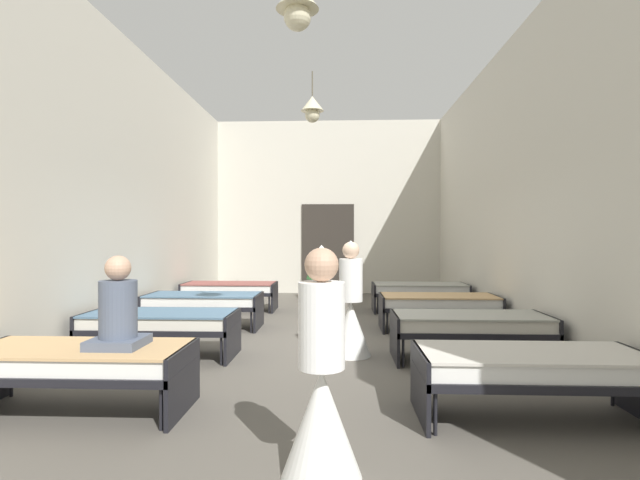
{
  "coord_description": "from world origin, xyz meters",
  "views": [
    {
      "loc": [
        0.35,
        -6.91,
        1.54
      ],
      "look_at": [
        0.0,
        1.02,
        1.48
      ],
      "focal_mm": 26.71,
      "sensor_mm": 36.0,
      "label": 1
    }
  ],
  "objects_px": {
    "bed_right_row_1": "(470,325)",
    "bed_right_row_3": "(419,290)",
    "patient_seated_primary": "(118,313)",
    "nurse_mid_aisle": "(322,395)",
    "potted_plant": "(316,271)",
    "bed_left_row_2": "(204,302)",
    "bed_left_row_1": "(161,323)",
    "bed_right_row_2": "(438,303)",
    "bed_left_row_3": "(230,289)",
    "bed_right_row_0": "(531,367)",
    "nurse_near_aisle": "(351,315)",
    "bed_left_row_0": "(79,362)"
  },
  "relations": [
    {
      "from": "bed_left_row_0",
      "to": "bed_right_row_3",
      "type": "relative_size",
      "value": 1.0
    },
    {
      "from": "bed_right_row_1",
      "to": "patient_seated_primary",
      "type": "distance_m",
      "value": 4.04
    },
    {
      "from": "bed_right_row_2",
      "to": "bed_left_row_3",
      "type": "height_order",
      "value": "same"
    },
    {
      "from": "bed_right_row_0",
      "to": "patient_seated_primary",
      "type": "xyz_separation_m",
      "value": [
        -3.55,
        0.01,
        0.43
      ]
    },
    {
      "from": "bed_right_row_0",
      "to": "bed_right_row_2",
      "type": "bearing_deg",
      "value": 90.0
    },
    {
      "from": "bed_left_row_0",
      "to": "bed_right_row_0",
      "type": "distance_m",
      "value": 3.9
    },
    {
      "from": "bed_left_row_2",
      "to": "nurse_near_aisle",
      "type": "relative_size",
      "value": 1.28
    },
    {
      "from": "bed_right_row_3",
      "to": "potted_plant",
      "type": "distance_m",
      "value": 2.8
    },
    {
      "from": "bed_right_row_0",
      "to": "patient_seated_primary",
      "type": "bearing_deg",
      "value": 179.89
    },
    {
      "from": "bed_left_row_1",
      "to": "nurse_mid_aisle",
      "type": "bearing_deg",
      "value": -53.48
    },
    {
      "from": "bed_right_row_0",
      "to": "nurse_near_aisle",
      "type": "relative_size",
      "value": 1.28
    },
    {
      "from": "bed_left_row_0",
      "to": "bed_left_row_3",
      "type": "height_order",
      "value": "same"
    },
    {
      "from": "bed_right_row_0",
      "to": "bed_right_row_1",
      "type": "relative_size",
      "value": 1.0
    },
    {
      "from": "bed_left_row_1",
      "to": "nurse_near_aisle",
      "type": "distance_m",
      "value": 2.43
    },
    {
      "from": "nurse_mid_aisle",
      "to": "potted_plant",
      "type": "bearing_deg",
      "value": 123.13
    },
    {
      "from": "nurse_mid_aisle",
      "to": "bed_left_row_0",
      "type": "bearing_deg",
      "value": -175.61
    },
    {
      "from": "bed_left_row_2",
      "to": "bed_right_row_2",
      "type": "xyz_separation_m",
      "value": [
        3.9,
        0.0,
        0.0
      ]
    },
    {
      "from": "bed_right_row_0",
      "to": "bed_left_row_3",
      "type": "height_order",
      "value": "same"
    },
    {
      "from": "bed_left_row_1",
      "to": "bed_right_row_2",
      "type": "xyz_separation_m",
      "value": [
        3.9,
        1.9,
        0.0
      ]
    },
    {
      "from": "nurse_mid_aisle",
      "to": "bed_right_row_2",
      "type": "bearing_deg",
      "value": 100.23
    },
    {
      "from": "patient_seated_primary",
      "to": "bed_left_row_3",
      "type": "bearing_deg",
      "value": 93.52
    },
    {
      "from": "bed_left_row_1",
      "to": "bed_left_row_3",
      "type": "height_order",
      "value": "same"
    },
    {
      "from": "bed_left_row_2",
      "to": "patient_seated_primary",
      "type": "height_order",
      "value": "patient_seated_primary"
    },
    {
      "from": "bed_left_row_1",
      "to": "patient_seated_primary",
      "type": "distance_m",
      "value": 1.97
    },
    {
      "from": "bed_left_row_1",
      "to": "nurse_near_aisle",
      "type": "height_order",
      "value": "nurse_near_aisle"
    },
    {
      "from": "bed_right_row_2",
      "to": "bed_right_row_3",
      "type": "distance_m",
      "value": 1.9
    },
    {
      "from": "nurse_near_aisle",
      "to": "potted_plant",
      "type": "bearing_deg",
      "value": -117.92
    },
    {
      "from": "bed_right_row_1",
      "to": "nurse_near_aisle",
      "type": "bearing_deg",
      "value": 173.37
    },
    {
      "from": "bed_left_row_0",
      "to": "bed_left_row_2",
      "type": "bearing_deg",
      "value": 90.0
    },
    {
      "from": "bed_left_row_2",
      "to": "nurse_near_aisle",
      "type": "distance_m",
      "value": 2.98
    },
    {
      "from": "bed_right_row_1",
      "to": "nurse_near_aisle",
      "type": "height_order",
      "value": "nurse_near_aisle"
    },
    {
      "from": "bed_right_row_3",
      "to": "nurse_near_aisle",
      "type": "relative_size",
      "value": 1.28
    },
    {
      "from": "bed_right_row_1",
      "to": "patient_seated_primary",
      "type": "xyz_separation_m",
      "value": [
        -3.55,
        -1.89,
        0.43
      ]
    },
    {
      "from": "bed_right_row_3",
      "to": "nurse_mid_aisle",
      "type": "distance_m",
      "value": 6.95
    },
    {
      "from": "bed_left_row_2",
      "to": "potted_plant",
      "type": "bearing_deg",
      "value": 64.83
    },
    {
      "from": "bed_right_row_2",
      "to": "nurse_near_aisle",
      "type": "bearing_deg",
      "value": -130.41
    },
    {
      "from": "bed_right_row_2",
      "to": "bed_left_row_0",
      "type": "bearing_deg",
      "value": -135.73
    },
    {
      "from": "bed_right_row_1",
      "to": "bed_left_row_2",
      "type": "distance_m",
      "value": 4.34
    },
    {
      "from": "nurse_mid_aisle",
      "to": "bed_right_row_0",
      "type": "bearing_deg",
      "value": 60.84
    },
    {
      "from": "bed_left_row_2",
      "to": "bed_right_row_3",
      "type": "bearing_deg",
      "value": 25.99
    },
    {
      "from": "bed_right_row_1",
      "to": "bed_left_row_3",
      "type": "height_order",
      "value": "same"
    },
    {
      "from": "bed_left_row_1",
      "to": "bed_right_row_2",
      "type": "distance_m",
      "value": 4.34
    },
    {
      "from": "bed_left_row_3",
      "to": "nurse_mid_aisle",
      "type": "relative_size",
      "value": 1.28
    },
    {
      "from": "bed_right_row_2",
      "to": "bed_right_row_3",
      "type": "bearing_deg",
      "value": 90.0
    },
    {
      "from": "bed_right_row_1",
      "to": "bed_right_row_3",
      "type": "distance_m",
      "value": 3.8
    },
    {
      "from": "bed_left_row_0",
      "to": "bed_right_row_1",
      "type": "height_order",
      "value": "same"
    },
    {
      "from": "bed_left_row_1",
      "to": "potted_plant",
      "type": "height_order",
      "value": "potted_plant"
    },
    {
      "from": "bed_right_row_0",
      "to": "nurse_mid_aisle",
      "type": "relative_size",
      "value": 1.28
    },
    {
      "from": "bed_right_row_2",
      "to": "patient_seated_primary",
      "type": "bearing_deg",
      "value": -133.09
    },
    {
      "from": "bed_left_row_2",
      "to": "bed_right_row_3",
      "type": "relative_size",
      "value": 1.0
    }
  ]
}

